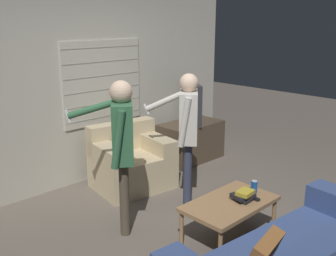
% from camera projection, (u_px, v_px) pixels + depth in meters
% --- Properties ---
extents(ground_plane, '(16.00, 16.00, 0.00)m').
position_uv_depth(ground_plane, '(198.00, 232.00, 4.12)').
color(ground_plane, '#665B51').
extents(wall_back, '(5.20, 0.08, 2.55)m').
position_uv_depth(wall_back, '(86.00, 88.00, 5.19)').
color(wall_back, '#BCB7A8').
rests_on(wall_back, ground_plane).
extents(armchair_beige, '(1.05, 0.89, 0.83)m').
position_uv_depth(armchair_beige, '(131.00, 162.00, 5.17)').
color(armchair_beige, '#C6B289').
rests_on(armchair_beige, ground_plane).
extents(coffee_table, '(0.95, 0.55, 0.43)m').
position_uv_depth(coffee_table, '(230.00, 206.00, 3.85)').
color(coffee_table, '#9E754C').
rests_on(coffee_table, ground_plane).
extents(tv_stand, '(0.99, 0.57, 0.60)m').
position_uv_depth(tv_stand, '(191.00, 141.00, 6.18)').
color(tv_stand, '#4C3D2D').
rests_on(tv_stand, ground_plane).
extents(tv, '(0.53, 0.64, 0.62)m').
position_uv_depth(tv, '(191.00, 103.00, 6.01)').
color(tv, '#2D2D33').
rests_on(tv, tv_stand).
extents(person_left_standing, '(0.54, 0.79, 1.59)m').
position_uv_depth(person_left_standing, '(121.00, 138.00, 3.88)').
color(person_left_standing, '#4C4233').
rests_on(person_left_standing, ground_plane).
extents(person_right_standing, '(0.49, 0.78, 1.57)m').
position_uv_depth(person_right_standing, '(187.00, 124.00, 4.52)').
color(person_right_standing, '#33384C').
rests_on(person_right_standing, ground_plane).
extents(book_stack, '(0.24, 0.20, 0.11)m').
position_uv_depth(book_stack, '(244.00, 195.00, 3.85)').
color(book_stack, black).
rests_on(book_stack, coffee_table).
extents(soda_can, '(0.07, 0.07, 0.13)m').
position_uv_depth(soda_can, '(254.00, 187.00, 4.04)').
color(soda_can, '#194C9E').
rests_on(soda_can, coffee_table).
extents(spare_remote, '(0.05, 0.13, 0.02)m').
position_uv_depth(spare_remote, '(254.00, 198.00, 3.89)').
color(spare_remote, black).
rests_on(spare_remote, coffee_table).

